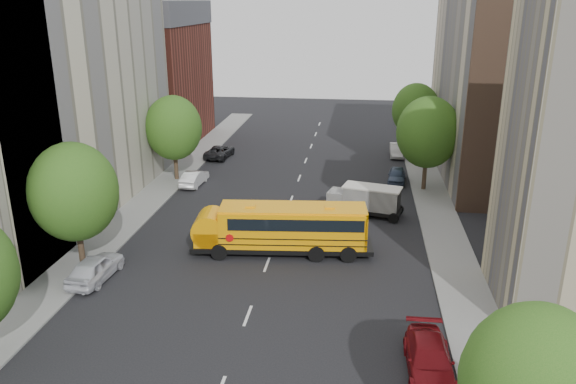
% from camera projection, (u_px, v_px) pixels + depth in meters
% --- Properties ---
extents(ground, '(120.00, 120.00, 0.00)m').
position_uv_depth(ground, '(272.00, 251.00, 36.62)').
color(ground, black).
rests_on(ground, ground).
extents(sidewalk_left, '(3.00, 80.00, 0.12)m').
position_uv_depth(sidewalk_left, '(133.00, 214.00, 42.71)').
color(sidewalk_left, slate).
rests_on(sidewalk_left, ground).
extents(sidewalk_right, '(3.00, 80.00, 0.12)m').
position_uv_depth(sidewalk_right, '(443.00, 230.00, 39.87)').
color(sidewalk_right, slate).
rests_on(sidewalk_right, ground).
extents(lane_markings, '(0.15, 64.00, 0.01)m').
position_uv_depth(lane_markings, '(291.00, 200.00, 46.00)').
color(lane_markings, silver).
rests_on(lane_markings, ground).
extents(building_left_cream, '(10.00, 26.00, 20.00)m').
position_uv_depth(building_left_cream, '(42.00, 79.00, 41.22)').
color(building_left_cream, beige).
rests_on(building_left_cream, ground).
extents(building_left_redbrick, '(10.00, 15.00, 13.00)m').
position_uv_depth(building_left_redbrick, '(152.00, 85.00, 62.99)').
color(building_left_redbrick, maroon).
rests_on(building_left_redbrick, ground).
extents(building_right_far, '(10.00, 22.00, 18.00)m').
position_uv_depth(building_right_far, '(504.00, 77.00, 50.23)').
color(building_right_far, beige).
rests_on(building_right_far, ground).
extents(building_right_sidewall, '(10.10, 0.30, 18.00)m').
position_uv_depth(building_right_sidewall, '(540.00, 97.00, 39.92)').
color(building_right_sidewall, brown).
rests_on(building_right_sidewall, ground).
extents(street_tree_1, '(5.12, 5.12, 7.90)m').
position_uv_depth(street_tree_1, '(74.00, 192.00, 32.62)').
color(street_tree_1, '#38281C').
rests_on(street_tree_1, ground).
extents(street_tree_2, '(4.99, 4.99, 7.71)m').
position_uv_depth(street_tree_2, '(174.00, 128.00, 49.54)').
color(street_tree_2, '#38281C').
rests_on(street_tree_2, ground).
extents(street_tree_4, '(5.25, 5.25, 8.10)m').
position_uv_depth(street_tree_4, '(428.00, 132.00, 46.75)').
color(street_tree_4, '#38281C').
rests_on(street_tree_4, ground).
extents(street_tree_5, '(4.86, 4.86, 7.51)m').
position_uv_depth(street_tree_5, '(416.00, 110.00, 58.12)').
color(street_tree_5, '#38281C').
rests_on(street_tree_5, ground).
extents(school_bus, '(11.75, 3.72, 3.26)m').
position_uv_depth(school_bus, '(280.00, 226.00, 35.84)').
color(school_bus, black).
rests_on(school_bus, ground).
extents(safari_truck, '(5.64, 3.11, 2.29)m').
position_uv_depth(safari_truck, '(366.00, 200.00, 42.48)').
color(safari_truck, black).
rests_on(safari_truck, ground).
extents(parked_car_0, '(2.10, 4.58, 1.52)m').
position_uv_depth(parked_car_0, '(95.00, 268.00, 32.67)').
color(parked_car_0, silver).
rests_on(parked_car_0, ground).
extents(parked_car_1, '(1.67, 4.09, 1.32)m').
position_uv_depth(parked_car_1, '(194.00, 178.00, 49.46)').
color(parked_car_1, white).
rests_on(parked_car_1, ground).
extents(parked_car_2, '(2.58, 4.86, 1.30)m').
position_uv_depth(parked_car_2, '(220.00, 151.00, 58.16)').
color(parked_car_2, black).
rests_on(parked_car_2, ground).
extents(parked_car_3, '(2.08, 4.90, 1.41)m').
position_uv_depth(parked_car_3, '(429.00, 360.00, 24.41)').
color(parked_car_3, maroon).
rests_on(parked_car_3, ground).
extents(parked_car_4, '(1.87, 3.90, 1.29)m').
position_uv_depth(parked_car_4, '(397.00, 175.00, 50.24)').
color(parked_car_4, '#334159').
rests_on(parked_car_4, ground).
extents(parked_car_5, '(1.42, 4.01, 1.32)m').
position_uv_depth(parked_car_5, '(397.00, 150.00, 58.63)').
color(parked_car_5, '#A9A8A4').
rests_on(parked_car_5, ground).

